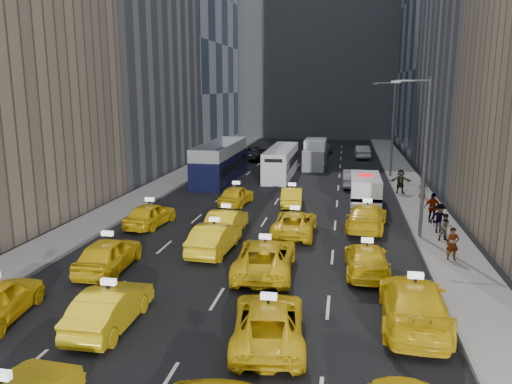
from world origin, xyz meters
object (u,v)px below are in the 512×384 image
city_bus (281,162)px  box_truck (315,154)px  pedestrian_0 (453,244)px  nypd_van (365,191)px  double_decker (221,162)px

city_bus → box_truck: box_truck is taller
box_truck → pedestrian_0: size_ratio=3.98×
nypd_van → pedestrian_0: nypd_van is taller
double_decker → pedestrian_0: 25.77m
box_truck → pedestrian_0: 29.71m
double_decker → city_bus: (5.23, 2.99, -0.33)m
box_truck → nypd_van: bearing=-72.7°
city_bus → box_truck: bearing=64.3°
double_decker → box_truck: (8.11, 8.76, -0.24)m
nypd_van → box_truck: 17.44m
double_decker → box_truck: bearing=40.4°
double_decker → pedestrian_0: double_decker is taller
nypd_van → double_decker: (-12.80, 8.03, 0.64)m
nypd_van → box_truck: (-4.69, 16.79, 0.40)m
double_decker → pedestrian_0: (16.59, -19.71, -0.72)m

